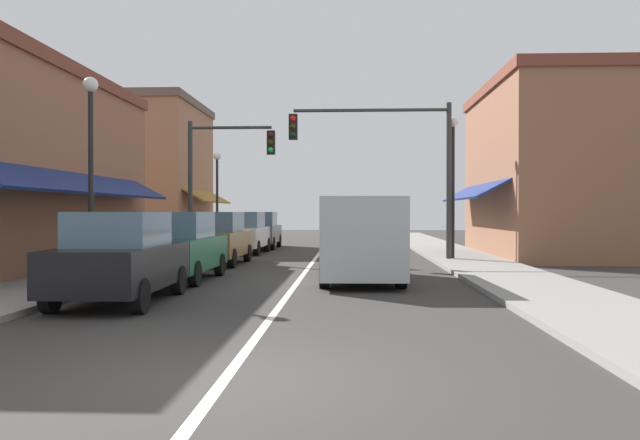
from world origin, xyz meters
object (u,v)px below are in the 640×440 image
Objects in this scene: parked_car_distant_left at (259,230)px; traffic_signal_mast_arm at (392,152)px; parked_car_third_left at (217,238)px; parked_car_far_left at (244,233)px; street_lamp_left_near at (91,146)px; parked_car_nearest_left at (120,258)px; parked_car_second_left at (178,247)px; traffic_signal_left_corner at (220,167)px; street_lamp_right_mid at (453,165)px; street_lamp_left_far at (217,184)px; van_in_lane at (360,236)px.

parked_car_distant_left is 10.60m from traffic_signal_mast_arm.
parked_car_third_left is 5.86m from parked_car_far_left.
street_lamp_left_near is at bearing -96.11° from parked_car_far_left.
parked_car_second_left is at bearing 89.05° from parked_car_nearest_left.
parked_car_third_left is (-0.04, 9.40, 0.00)m from parked_car_nearest_left.
parked_car_third_left is 6.82m from traffic_signal_mast_arm.
parked_car_distant_left is at bearing 89.08° from parked_car_nearest_left.
parked_car_second_left is 3.28m from street_lamp_left_near.
street_lamp_right_mid is at bearing -8.17° from traffic_signal_left_corner.
street_lamp_left_far reaches higher than parked_car_nearest_left.
traffic_signal_left_corner is 1.05× the size of street_lamp_left_near.
parked_car_nearest_left is 6.36m from van_in_lane.
van_in_lane is at bearing 41.54° from parked_car_nearest_left.
street_lamp_left_near reaches higher than parked_car_distant_left.
traffic_signal_mast_arm is at bearing -172.61° from street_lamp_right_mid.
street_lamp_left_near reaches higher than street_lamp_left_far.
van_in_lane is 1.01× the size of street_lamp_right_mid.
street_lamp_left_far reaches higher than parked_car_far_left.
parked_car_distant_left is 16.52m from street_lamp_left_near.
parked_car_second_left is at bearing -131.40° from traffic_signal_mast_arm.
parked_car_far_left is 0.79× the size of van_in_lane.
parked_car_third_left is 0.72× the size of traffic_signal_mast_arm.
street_lamp_left_near is (-1.71, -6.46, 2.46)m from parked_car_third_left.
street_lamp_right_mid reaches higher than street_lamp_left_far.
parked_car_distant_left is (0.09, 9.77, 0.00)m from parked_car_third_left.
van_in_lane is 16.12m from street_lamp_left_far.
parked_car_nearest_left is 0.80× the size of street_lamp_right_mid.
street_lamp_left_near reaches higher than parked_car_nearest_left.
street_lamp_left_near is at bearing -89.30° from street_lamp_left_far.
parked_car_third_left and parked_car_far_left have the same top height.
parked_car_second_left is (0.01, 4.18, 0.00)m from parked_car_nearest_left.
traffic_signal_mast_arm is at bearing 49.77° from parked_car_second_left.
parked_car_second_left is 0.83× the size of street_lamp_left_near.
parked_car_distant_left is 0.71× the size of traffic_signal_mast_arm.
parked_car_far_left is 0.83× the size of street_lamp_left_near.
parked_car_distant_left is 7.29m from traffic_signal_left_corner.
parked_car_far_left is 12.68m from street_lamp_left_near.
parked_car_nearest_left is 15.26m from parked_car_far_left.
street_lamp_right_mid reaches higher than street_lamp_left_near.
van_in_lane is 1.05× the size of street_lamp_left_near.
parked_car_nearest_left and parked_car_far_left have the same top height.
traffic_signal_mast_arm is at bearing 60.71° from parked_car_nearest_left.
traffic_signal_mast_arm is at bearing -54.79° from parked_car_distant_left.
parked_car_nearest_left is 1.01× the size of parked_car_distant_left.
parked_car_far_left is at bearing 91.74° from parked_car_third_left.
parked_car_third_left is at bearing -167.86° from street_lamp_right_mid.
parked_car_third_left is 8.71m from street_lamp_right_mid.
parked_car_third_left is at bearing 75.16° from street_lamp_left_near.
street_lamp_left_near reaches higher than parked_car_second_left.
parked_car_second_left is 9.40m from traffic_signal_mast_arm.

